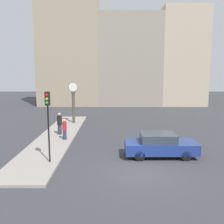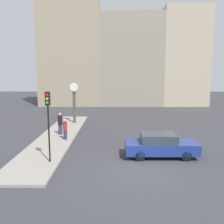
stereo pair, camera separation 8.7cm
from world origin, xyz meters
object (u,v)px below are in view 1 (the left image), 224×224
traffic_light_near (48,112)px  pedestrian_red_top (65,129)px  sedan_car (160,145)px  street_clock (74,102)px  pedestrian_black_jacket (60,124)px

traffic_light_near → pedestrian_red_top: 5.34m
pedestrian_red_top → traffic_light_near: bearing=-89.3°
sedan_car → pedestrian_red_top: pedestrian_red_top is taller
sedan_car → street_clock: bearing=124.2°
traffic_light_near → pedestrian_black_jacket: bearing=96.8°
sedan_car → pedestrian_black_jacket: size_ratio=2.46×
sedan_car → pedestrian_red_top: (-6.60, 3.53, 0.20)m
street_clock → pedestrian_black_jacket: size_ratio=2.30×
sedan_car → traffic_light_near: size_ratio=1.10×
traffic_light_near → pedestrian_black_jacket: 6.90m
traffic_light_near → pedestrian_black_jacket: size_ratio=2.22×
traffic_light_near → street_clock: street_clock is taller
traffic_light_near → street_clock: 11.60m
street_clock → pedestrian_red_top: bearing=-87.3°
traffic_light_near → pedestrian_red_top: traffic_light_near is taller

